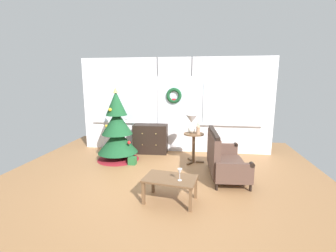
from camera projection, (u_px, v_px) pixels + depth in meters
ground_plane at (161, 181)px, 4.64m from camera, size 6.76×6.76×0.00m
back_wall_with_door at (174, 105)px, 6.42m from camera, size 5.20×0.19×2.55m
christmas_tree at (117, 132)px, 5.79m from camera, size 1.03×1.03×1.78m
dresser_cabinet at (151, 139)px, 6.39m from camera, size 0.92×0.47×0.78m
settee_sofa at (223, 159)px, 4.80m from camera, size 0.81×1.45×0.96m
side_table at (194, 142)px, 5.60m from camera, size 0.50×0.48×0.72m
table_lamp at (192, 121)px, 5.56m from camera, size 0.28×0.28×0.44m
flower_vase at (198, 129)px, 5.47m from camera, size 0.11×0.10×0.35m
coffee_table at (170, 181)px, 3.82m from camera, size 0.91×0.64×0.40m
wine_glass at (180, 172)px, 3.68m from camera, size 0.08×0.08×0.20m
gift_box at (132, 161)px, 5.55m from camera, size 0.18×0.16×0.18m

